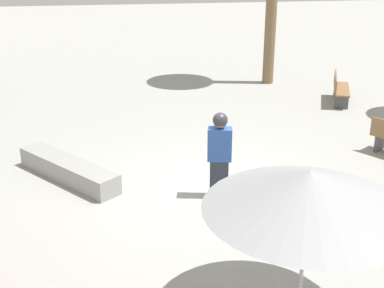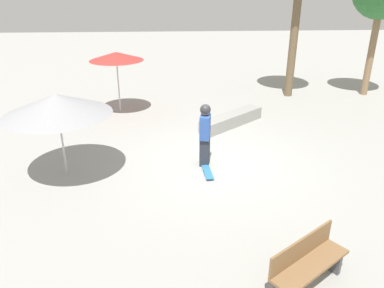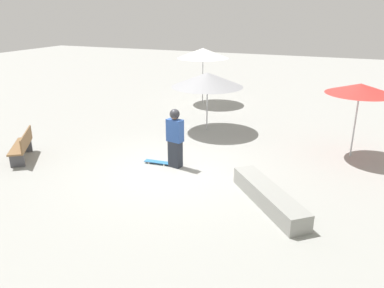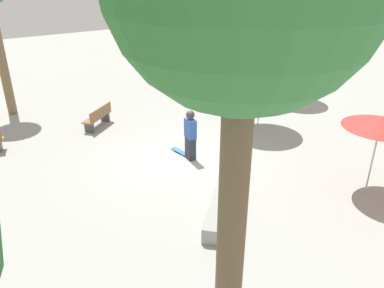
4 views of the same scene
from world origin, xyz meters
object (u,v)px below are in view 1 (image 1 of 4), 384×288
Objects in this scene: bench_near at (340,89)px; shade_umbrella_grey at (309,190)px; skater_main at (220,152)px; concrete_ledge at (68,170)px; skateboard at (247,191)px.

bench_near is 10.40m from shade_umbrella_grey.
skater_main is 1.05× the size of bench_near.
skater_main reaches higher than concrete_ledge.
shade_umbrella_grey is (4.89, 3.39, 1.72)m from concrete_ledge.
concrete_ledge is 0.92× the size of shade_umbrella_grey.
bench_near reaches higher than skateboard.
skateboard is 0.31× the size of shade_umbrella_grey.
skater_main reaches higher than skateboard.
concrete_ledge is 6.20m from shade_umbrella_grey.
shade_umbrella_grey is at bearing -97.15° from skateboard.
shade_umbrella_grey is at bearing -72.39° from skater_main.
bench_near is (-5.61, 4.20, 0.37)m from skateboard.
bench_near is (-5.63, 4.79, -0.51)m from skater_main.
concrete_ledge reaches higher than skateboard.
bench_near is at bearing 61.03° from skater_main.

